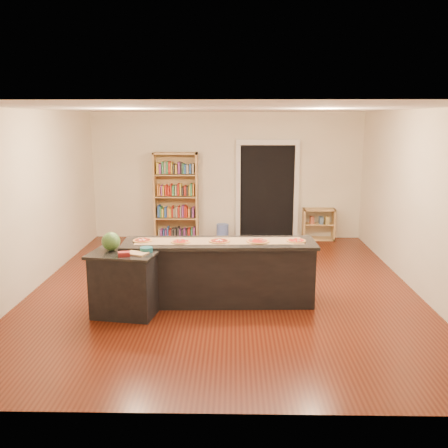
{
  "coord_description": "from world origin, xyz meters",
  "views": [
    {
      "loc": [
        0.15,
        -7.61,
        2.65
      ],
      "look_at": [
        0.0,
        0.2,
        1.0
      ],
      "focal_mm": 40.0,
      "sensor_mm": 36.0,
      "label": 1
    }
  ],
  "objects_px": {
    "waste_bin": "(222,233)",
    "watermelon": "(111,241)",
    "kitchen_island": "(219,272)",
    "side_counter": "(125,283)",
    "bookshelf": "(176,197)",
    "low_shelf": "(319,224)"
  },
  "relations": [
    {
      "from": "waste_bin",
      "to": "watermelon",
      "type": "relative_size",
      "value": 1.53
    },
    {
      "from": "kitchen_island",
      "to": "waste_bin",
      "type": "relative_size",
      "value": 7.19
    },
    {
      "from": "side_counter",
      "to": "waste_bin",
      "type": "xyz_separation_m",
      "value": [
        1.24,
        4.23,
        -0.25
      ]
    },
    {
      "from": "bookshelf",
      "to": "low_shelf",
      "type": "bearing_deg",
      "value": 0.38
    },
    {
      "from": "side_counter",
      "to": "watermelon",
      "type": "distance_m",
      "value": 0.6
    },
    {
      "from": "side_counter",
      "to": "bookshelf",
      "type": "distance_m",
      "value": 4.46
    },
    {
      "from": "bookshelf",
      "to": "waste_bin",
      "type": "xyz_separation_m",
      "value": [
        1.03,
        -0.2,
        -0.78
      ]
    },
    {
      "from": "bookshelf",
      "to": "low_shelf",
      "type": "relative_size",
      "value": 2.75
    },
    {
      "from": "low_shelf",
      "to": "kitchen_island",
      "type": "bearing_deg",
      "value": -118.12
    },
    {
      "from": "bookshelf",
      "to": "watermelon",
      "type": "bearing_deg",
      "value": -95.19
    },
    {
      "from": "kitchen_island",
      "to": "side_counter",
      "type": "relative_size",
      "value": 3.1
    },
    {
      "from": "side_counter",
      "to": "bookshelf",
      "type": "height_order",
      "value": "bookshelf"
    },
    {
      "from": "side_counter",
      "to": "waste_bin",
      "type": "distance_m",
      "value": 4.41
    },
    {
      "from": "kitchen_island",
      "to": "waste_bin",
      "type": "distance_m",
      "value": 3.72
    },
    {
      "from": "kitchen_island",
      "to": "waste_bin",
      "type": "height_order",
      "value": "kitchen_island"
    },
    {
      "from": "waste_bin",
      "to": "low_shelf",
      "type": "bearing_deg",
      "value": 5.83
    },
    {
      "from": "bookshelf",
      "to": "kitchen_island",
      "type": "bearing_deg",
      "value": -74.67
    },
    {
      "from": "waste_bin",
      "to": "watermelon",
      "type": "height_order",
      "value": "watermelon"
    },
    {
      "from": "kitchen_island",
      "to": "low_shelf",
      "type": "xyz_separation_m",
      "value": [
        2.1,
        3.93,
        -0.11
      ]
    },
    {
      "from": "low_shelf",
      "to": "waste_bin",
      "type": "relative_size",
      "value": 1.82
    },
    {
      "from": "waste_bin",
      "to": "watermelon",
      "type": "xyz_separation_m",
      "value": [
        -1.43,
        -4.13,
        0.82
      ]
    },
    {
      "from": "low_shelf",
      "to": "watermelon",
      "type": "distance_m",
      "value": 5.66
    }
  ]
}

